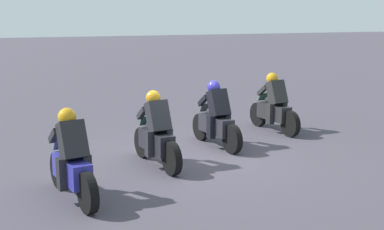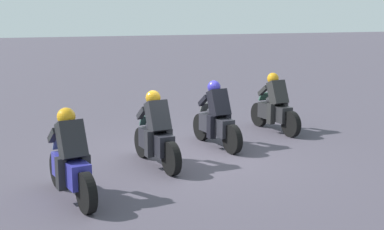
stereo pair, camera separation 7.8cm
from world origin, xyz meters
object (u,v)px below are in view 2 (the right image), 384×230
(rider_lane_a, at_px, (275,108))
(rider_lane_c, at_px, (156,135))
(rider_lane_d, at_px, (71,162))
(rider_lane_b, at_px, (216,120))

(rider_lane_a, relative_size, rider_lane_c, 1.00)
(rider_lane_a, height_order, rider_lane_d, same)
(rider_lane_a, distance_m, rider_lane_c, 4.20)
(rider_lane_c, bearing_deg, rider_lane_a, -70.25)
(rider_lane_a, bearing_deg, rider_lane_d, 114.36)
(rider_lane_b, height_order, rider_lane_c, same)
(rider_lane_b, distance_m, rider_lane_d, 4.26)
(rider_lane_a, distance_m, rider_lane_d, 6.47)
(rider_lane_d, bearing_deg, rider_lane_c, -64.37)
(rider_lane_a, xyz_separation_m, rider_lane_b, (-0.85, 2.05, 0.00))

